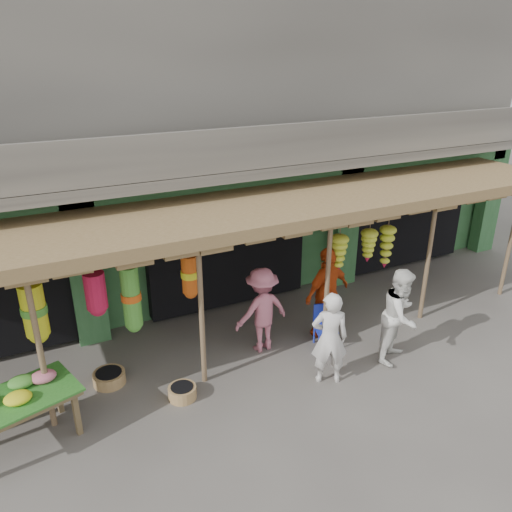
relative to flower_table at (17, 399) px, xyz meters
name	(u,v)px	position (x,y,z in m)	size (l,w,h in m)	color
ground	(274,353)	(4.41, 0.42, -0.79)	(80.00, 80.00, 0.00)	#514C47
building	(182,138)	(4.41, 5.28, 2.57)	(16.40, 6.80, 7.00)	gray
awning	(248,215)	(4.26, 1.22, 1.78)	(14.00, 2.70, 2.79)	brown
flower_table	(17,399)	(0.00, 0.00, 0.00)	(1.85, 1.39, 0.99)	brown
blue_chair	(325,324)	(5.44, 0.25, -0.32)	(0.51, 0.51, 0.85)	#1B2DB3
basket_mid	(109,378)	(1.40, 0.89, -0.69)	(0.56, 0.56, 0.22)	olive
basket_right	(182,392)	(2.41, -0.06, -0.69)	(0.47, 0.47, 0.22)	olive
person_front	(330,338)	(4.86, -0.73, 0.07)	(0.63, 0.41, 1.72)	silver
person_right	(401,315)	(6.41, -0.73, 0.11)	(0.88, 0.69, 1.82)	silver
person_vendor	(327,293)	(5.66, 0.55, 0.16)	(1.12, 0.47, 1.91)	#C64112
person_shopper	(262,310)	(4.28, 0.68, 0.05)	(1.09, 0.63, 1.69)	#C0667A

